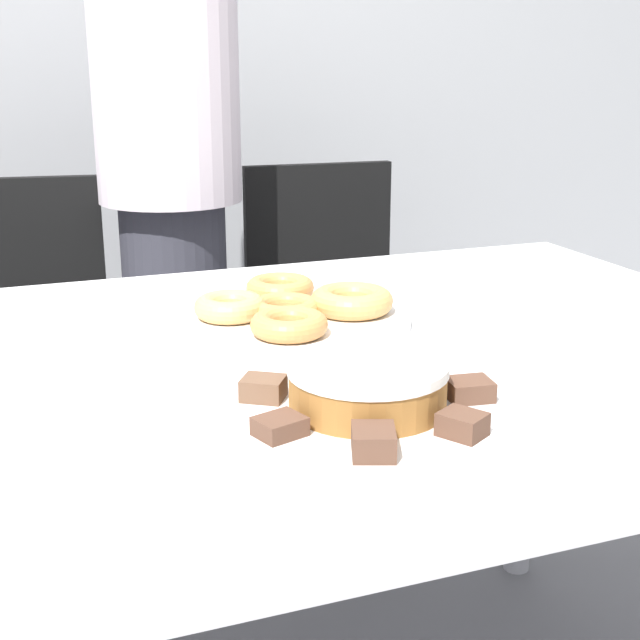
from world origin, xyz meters
The scene contains 20 objects.
wall_back centered at (0.00, 1.63, 1.30)m, with size 8.00×0.05×2.60m.
table centered at (0.00, 0.00, 0.70)m, with size 1.66×1.06×0.78m.
person_standing centered at (0.08, 0.99, 0.90)m, with size 0.34×0.34×1.69m.
office_chair_left centered at (-0.29, 0.91, 0.44)m, with size 0.50×0.50×0.91m.
office_chair_right centered at (0.48, 0.91, 0.44)m, with size 0.46×0.46×0.91m.
plate_cake centered at (0.06, -0.24, 0.78)m, with size 0.33×0.33×0.01m.
plate_donuts centered at (0.09, 0.15, 0.78)m, with size 0.39×0.39×0.01m.
frosted_cake centered at (0.06, -0.24, 0.82)m, with size 0.19×0.19×0.06m.
lamington_0 centered at (-0.06, -0.28, 0.80)m, with size 0.06×0.06×0.02m.
lamington_1 centered at (0.02, -0.36, 0.80)m, with size 0.06×0.06×0.03m.
lamington_2 centered at (0.12, -0.35, 0.80)m, with size 0.06×0.06×0.03m.
lamington_3 centered at (0.18, -0.26, 0.80)m, with size 0.06×0.05×0.02m.
lamington_4 centered at (0.15, -0.15, 0.80)m, with size 0.06×0.06×0.02m.
lamington_5 centered at (0.05, -0.12, 0.80)m, with size 0.05×0.06×0.02m.
lamington_6 centered at (-0.04, -0.17, 0.80)m, with size 0.06×0.06×0.03m.
donut_0 centered at (0.09, 0.15, 0.80)m, with size 0.11×0.11×0.03m.
donut_1 centered at (0.12, 0.26, 0.81)m, with size 0.11×0.11×0.03m.
donut_2 centered at (0.01, 0.17, 0.81)m, with size 0.11×0.11×0.04m.
donut_3 centered at (0.06, 0.05, 0.81)m, with size 0.11×0.11×0.03m.
donut_4 centered at (0.19, 0.13, 0.81)m, with size 0.13×0.13×0.04m.
Camera 1 is at (-0.33, -1.12, 1.18)m, focal length 50.00 mm.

